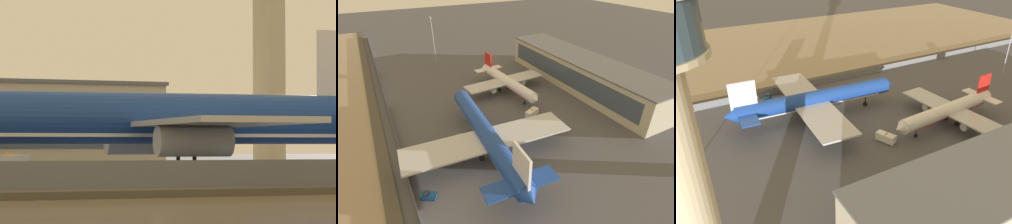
% 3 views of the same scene
% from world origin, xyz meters
% --- Properties ---
extents(ground_plane, '(500.00, 500.00, 0.00)m').
position_xyz_m(ground_plane, '(0.00, 0.00, 0.00)').
color(ground_plane, '#4C4C51').
extents(shoreline_seawall, '(320.00, 3.00, 0.50)m').
position_xyz_m(shoreline_seawall, '(0.00, -20.50, 0.25)').
color(shoreline_seawall, '#474238').
rests_on(shoreline_seawall, ground).
extents(perimeter_fence, '(280.00, 0.10, 2.29)m').
position_xyz_m(perimeter_fence, '(0.00, -16.00, 1.15)').
color(perimeter_fence, slate).
rests_on(perimeter_fence, ground).
extents(cargo_jet_blue, '(51.78, 44.60, 14.71)m').
position_xyz_m(cargo_jet_blue, '(5.86, 5.06, 5.61)').
color(cargo_jet_blue, '#193D93').
rests_on(cargo_jet_blue, ground).
extents(ops_van, '(4.01, 5.61, 2.48)m').
position_xyz_m(ops_van, '(-4.48, 26.13, 1.28)').
color(ops_van, white).
rests_on(ops_van, ground).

